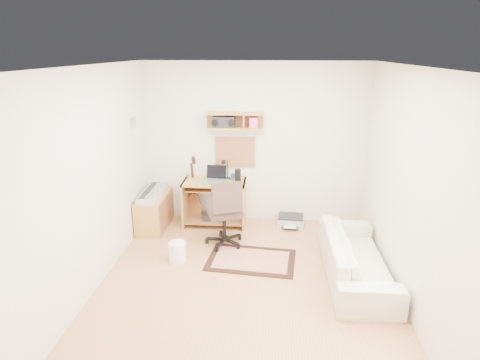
# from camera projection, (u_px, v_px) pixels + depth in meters

# --- Properties ---
(floor) EXTENTS (3.60, 4.00, 0.01)m
(floor) POSITION_uv_depth(u_px,v_px,m) (246.00, 283.00, 4.98)
(floor) COLOR tan
(floor) RESTS_ON ground
(ceiling) EXTENTS (3.60, 4.00, 0.01)m
(ceiling) POSITION_uv_depth(u_px,v_px,m) (247.00, 65.00, 4.17)
(ceiling) COLOR white
(ceiling) RESTS_ON ground
(back_wall) EXTENTS (3.60, 0.01, 2.60)m
(back_wall) POSITION_uv_depth(u_px,v_px,m) (254.00, 144.00, 6.48)
(back_wall) COLOR beige
(back_wall) RESTS_ON ground
(left_wall) EXTENTS (0.01, 4.00, 2.60)m
(left_wall) POSITION_uv_depth(u_px,v_px,m) (93.00, 180.00, 4.71)
(left_wall) COLOR beige
(left_wall) RESTS_ON ground
(right_wall) EXTENTS (0.01, 4.00, 2.60)m
(right_wall) POSITION_uv_depth(u_px,v_px,m) (408.00, 188.00, 4.44)
(right_wall) COLOR beige
(right_wall) RESTS_ON ground
(wall_shelf) EXTENTS (0.90, 0.25, 0.26)m
(wall_shelf) POSITION_uv_depth(u_px,v_px,m) (235.00, 121.00, 6.25)
(wall_shelf) COLOR #B98B41
(wall_shelf) RESTS_ON back_wall
(cork_board) EXTENTS (0.64, 0.03, 0.49)m
(cork_board) POSITION_uv_depth(u_px,v_px,m) (235.00, 152.00, 6.51)
(cork_board) COLOR tan
(cork_board) RESTS_ON back_wall
(wall_photo) EXTENTS (0.02, 0.20, 0.15)m
(wall_photo) POSITION_uv_depth(u_px,v_px,m) (133.00, 122.00, 6.00)
(wall_photo) COLOR #4C8CBF
(wall_photo) RESTS_ON left_wall
(desk) EXTENTS (1.00, 0.55, 0.75)m
(desk) POSITION_uv_depth(u_px,v_px,m) (215.00, 203.00, 6.54)
(desk) COLOR #B98B41
(desk) RESTS_ON floor
(laptop) EXTENTS (0.35, 0.35, 0.24)m
(laptop) POSITION_uv_depth(u_px,v_px,m) (215.00, 174.00, 6.37)
(laptop) COLOR silver
(laptop) RESTS_ON desk
(speaker) EXTENTS (0.10, 0.10, 0.22)m
(speaker) POSITION_uv_depth(u_px,v_px,m) (238.00, 176.00, 6.32)
(speaker) COLOR black
(speaker) RESTS_ON desk
(desk_lamp) EXTENTS (0.11, 0.11, 0.33)m
(desk_lamp) POSITION_uv_depth(u_px,v_px,m) (227.00, 169.00, 6.49)
(desk_lamp) COLOR black
(desk_lamp) RESTS_ON desk
(pencil_cup) EXTENTS (0.07, 0.07, 0.10)m
(pencil_cup) POSITION_uv_depth(u_px,v_px,m) (233.00, 177.00, 6.49)
(pencil_cup) COLOR #333A9A
(pencil_cup) RESTS_ON desk
(boombox) EXTENTS (0.34, 0.16, 0.18)m
(boombox) POSITION_uv_depth(u_px,v_px,m) (224.00, 122.00, 6.26)
(boombox) COLOR black
(boombox) RESTS_ON wall_shelf
(rug) EXTENTS (1.26, 0.90, 0.02)m
(rug) POSITION_uv_depth(u_px,v_px,m) (251.00, 260.00, 5.51)
(rug) COLOR #D9B292
(rug) RESTS_ON floor
(task_chair) EXTENTS (0.68, 0.68, 1.04)m
(task_chair) POSITION_uv_depth(u_px,v_px,m) (224.00, 212.00, 5.81)
(task_chair) COLOR #392721
(task_chair) RESTS_ON floor
(cabinet) EXTENTS (0.40, 0.90, 0.55)m
(cabinet) POSITION_uv_depth(u_px,v_px,m) (154.00, 211.00, 6.48)
(cabinet) COLOR #B98B41
(cabinet) RESTS_ON floor
(music_keyboard) EXTENTS (0.28, 0.90, 0.08)m
(music_keyboard) POSITION_uv_depth(u_px,v_px,m) (153.00, 193.00, 6.38)
(music_keyboard) COLOR #B2B5BA
(music_keyboard) RESTS_ON cabinet
(guitar) EXTENTS (0.33, 0.24, 1.09)m
(guitar) POSITION_uv_depth(u_px,v_px,m) (193.00, 190.00, 6.65)
(guitar) COLOR brown
(guitar) RESTS_ON floor
(waste_basket) EXTENTS (0.25, 0.25, 0.28)m
(waste_basket) POSITION_uv_depth(u_px,v_px,m) (177.00, 252.00, 5.45)
(waste_basket) COLOR white
(waste_basket) RESTS_ON floor
(printer) EXTENTS (0.45, 0.36, 0.16)m
(printer) POSITION_uv_depth(u_px,v_px,m) (291.00, 220.00, 6.59)
(printer) COLOR #A5A8AA
(printer) RESTS_ON floor
(sofa) EXTENTS (0.54, 1.86, 0.73)m
(sofa) POSITION_uv_depth(u_px,v_px,m) (357.00, 251.00, 5.01)
(sofa) COLOR beige
(sofa) RESTS_ON floor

